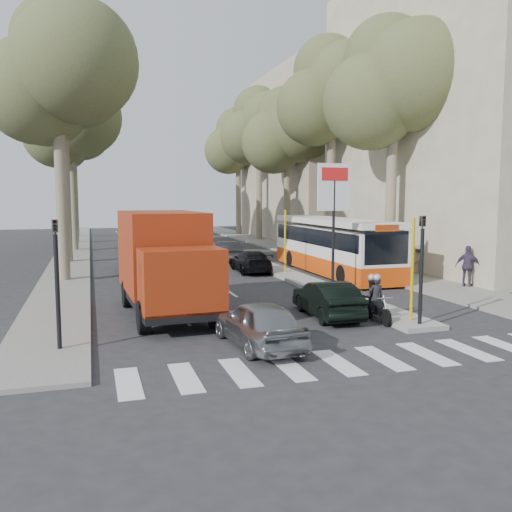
{
  "coord_description": "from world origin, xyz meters",
  "views": [
    {
      "loc": [
        -6.71,
        -16.16,
        4.18
      ],
      "look_at": [
        0.23,
        6.46,
        1.6
      ],
      "focal_mm": 38.0,
      "sensor_mm": 36.0,
      "label": 1
    }
  ],
  "objects_px": {
    "dark_hatchback": "(327,299)",
    "city_bus": "(333,244)",
    "red_truck": "(165,261)",
    "motorcycle": "(373,299)",
    "silver_hatchback": "(259,323)"
  },
  "relations": [
    {
      "from": "dark_hatchback",
      "to": "city_bus",
      "type": "relative_size",
      "value": 0.33
    },
    {
      "from": "dark_hatchback",
      "to": "red_truck",
      "type": "relative_size",
      "value": 0.56
    },
    {
      "from": "dark_hatchback",
      "to": "red_truck",
      "type": "distance_m",
      "value": 5.87
    },
    {
      "from": "dark_hatchback",
      "to": "motorcycle",
      "type": "relative_size",
      "value": 2.02
    },
    {
      "from": "red_truck",
      "to": "city_bus",
      "type": "distance_m",
      "value": 12.96
    },
    {
      "from": "red_truck",
      "to": "city_bus",
      "type": "xyz_separation_m",
      "value": [
        10.23,
        7.96,
        -0.33
      ]
    },
    {
      "from": "motorcycle",
      "to": "dark_hatchback",
      "type": "bearing_deg",
      "value": 144.84
    },
    {
      "from": "silver_hatchback",
      "to": "red_truck",
      "type": "height_order",
      "value": "red_truck"
    },
    {
      "from": "silver_hatchback",
      "to": "motorcycle",
      "type": "relative_size",
      "value": 2.05
    },
    {
      "from": "red_truck",
      "to": "city_bus",
      "type": "height_order",
      "value": "red_truck"
    },
    {
      "from": "silver_hatchback",
      "to": "red_truck",
      "type": "relative_size",
      "value": 0.56
    },
    {
      "from": "motorcycle",
      "to": "city_bus",
      "type": "bearing_deg",
      "value": 72.93
    },
    {
      "from": "dark_hatchback",
      "to": "red_truck",
      "type": "bearing_deg",
      "value": -18.14
    },
    {
      "from": "silver_hatchback",
      "to": "motorcycle",
      "type": "xyz_separation_m",
      "value": [
        4.69,
        1.96,
        0.07
      ]
    },
    {
      "from": "dark_hatchback",
      "to": "city_bus",
      "type": "height_order",
      "value": "city_bus"
    }
  ]
}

